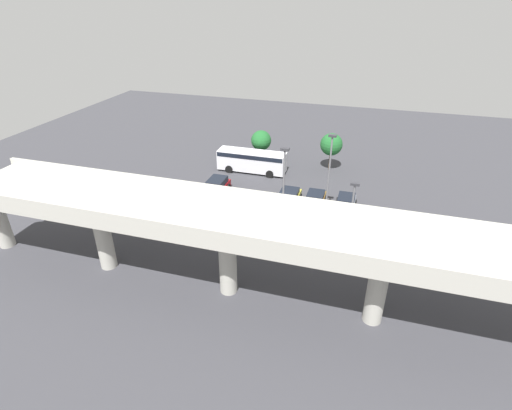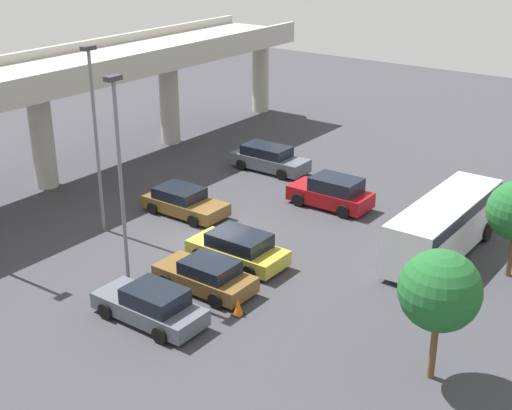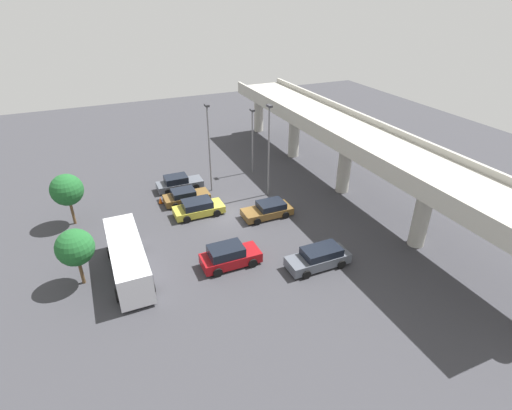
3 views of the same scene
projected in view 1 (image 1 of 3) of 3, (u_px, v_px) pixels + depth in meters
ground_plane at (271, 213)px, 40.98m from camera, size 90.49×90.49×0.00m
highway_overpass at (226, 226)px, 27.70m from camera, size 43.52×6.16×7.24m
parked_car_0 at (345, 204)px, 41.11m from camera, size 2.10×4.67×1.50m
parked_car_1 at (315, 200)px, 42.02m from camera, size 2.12×4.37×1.40m
parked_car_2 at (288, 198)px, 42.33m from camera, size 2.26×4.56×1.47m
parked_car_3 at (246, 221)px, 38.23m from camera, size 2.23×4.56×1.39m
parked_car_4 at (216, 187)px, 44.40m from camera, size 2.19×4.47×1.71m
parked_car_5 at (167, 210)px, 40.00m from camera, size 2.11×4.85×1.55m
shuttle_bus at (252, 160)px, 49.49m from camera, size 8.48×2.58×2.64m
lamp_post_near_aisle at (329, 174)px, 36.88m from camera, size 0.70×0.35×8.95m
lamp_post_mid_lot at (283, 191)px, 33.47m from camera, size 0.70×0.35×9.14m
lamp_post_by_overpass at (351, 216)px, 31.84m from camera, size 0.70×0.35×7.20m
tree_front_left at (331, 145)px, 49.21m from camera, size 2.74×2.74×4.73m
tree_front_centre at (261, 141)px, 51.41m from camera, size 2.59×2.59×4.36m
traffic_cone at (326, 194)px, 43.93m from camera, size 0.44×0.44×0.70m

